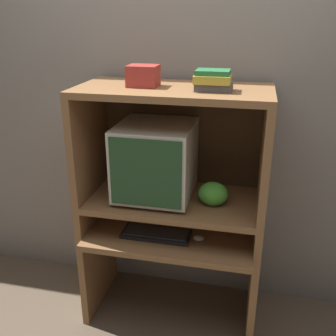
{
  "coord_description": "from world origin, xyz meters",
  "views": [
    {
      "loc": [
        0.42,
        -1.75,
        1.81
      ],
      "look_at": [
        -0.03,
        0.26,
        0.99
      ],
      "focal_mm": 42.0,
      "sensor_mm": 36.0,
      "label": 1
    }
  ],
  "objects_px": {
    "keyboard": "(156,234)",
    "book_stack": "(213,81)",
    "storage_box": "(143,76)",
    "mouse": "(199,238)",
    "crt_monitor": "(156,160)",
    "snack_bag": "(213,194)"
  },
  "relations": [
    {
      "from": "mouse",
      "to": "storage_box",
      "type": "bearing_deg",
      "value": 162.02
    },
    {
      "from": "storage_box",
      "to": "keyboard",
      "type": "bearing_deg",
      "value": -50.83
    },
    {
      "from": "mouse",
      "to": "snack_bag",
      "type": "bearing_deg",
      "value": 51.61
    },
    {
      "from": "keyboard",
      "to": "storage_box",
      "type": "bearing_deg",
      "value": 129.17
    },
    {
      "from": "mouse",
      "to": "storage_box",
      "type": "distance_m",
      "value": 0.94
    },
    {
      "from": "crt_monitor",
      "to": "mouse",
      "type": "bearing_deg",
      "value": -24.82
    },
    {
      "from": "crt_monitor",
      "to": "book_stack",
      "type": "bearing_deg",
      "value": -12.08
    },
    {
      "from": "crt_monitor",
      "to": "book_stack",
      "type": "xyz_separation_m",
      "value": [
        0.31,
        -0.07,
        0.47
      ]
    },
    {
      "from": "snack_bag",
      "to": "storage_box",
      "type": "xyz_separation_m",
      "value": [
        -0.39,
        0.03,
        0.63
      ]
    },
    {
      "from": "mouse",
      "to": "snack_bag",
      "type": "xyz_separation_m",
      "value": [
        0.06,
        0.08,
        0.25
      ]
    },
    {
      "from": "snack_bag",
      "to": "storage_box",
      "type": "bearing_deg",
      "value": 175.8
    },
    {
      "from": "keyboard",
      "to": "storage_box",
      "type": "xyz_separation_m",
      "value": [
        -0.09,
        0.11,
        0.87
      ]
    },
    {
      "from": "snack_bag",
      "to": "mouse",
      "type": "bearing_deg",
      "value": -128.39
    },
    {
      "from": "snack_bag",
      "to": "storage_box",
      "type": "distance_m",
      "value": 0.74
    },
    {
      "from": "crt_monitor",
      "to": "keyboard",
      "type": "relative_size",
      "value": 1.12
    },
    {
      "from": "snack_bag",
      "to": "book_stack",
      "type": "xyz_separation_m",
      "value": [
        -0.02,
        -0.02,
        0.62
      ]
    },
    {
      "from": "storage_box",
      "to": "mouse",
      "type": "bearing_deg",
      "value": -17.98
    },
    {
      "from": "keyboard",
      "to": "book_stack",
      "type": "distance_m",
      "value": 0.92
    },
    {
      "from": "keyboard",
      "to": "book_stack",
      "type": "height_order",
      "value": "book_stack"
    },
    {
      "from": "keyboard",
      "to": "book_stack",
      "type": "bearing_deg",
      "value": 12.01
    },
    {
      "from": "mouse",
      "to": "book_stack",
      "type": "distance_m",
      "value": 0.87
    },
    {
      "from": "keyboard",
      "to": "mouse",
      "type": "bearing_deg",
      "value": -0.04
    }
  ]
}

